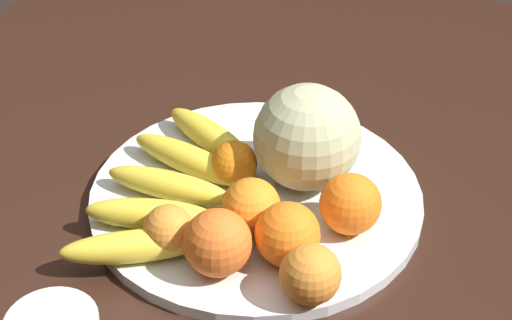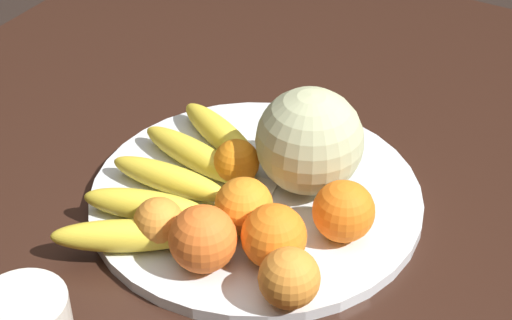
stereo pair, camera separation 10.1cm
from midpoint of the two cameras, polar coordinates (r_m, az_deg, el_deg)
kitchen_table at (r=1.10m, az=-0.53°, el=-6.38°), size 1.41×1.10×0.70m
fruit_bowl at (r=1.05m, az=2.77°, el=-2.60°), size 0.41×0.41×0.02m
melon at (r=1.02m, az=6.43°, el=1.17°), size 0.13×0.13×0.13m
banana_bunch at (r=1.03m, az=-2.71°, el=-1.44°), size 0.33×0.18×0.04m
orange_front_left at (r=0.92m, az=-0.43°, el=-5.41°), size 0.08×0.08×0.08m
orange_front_right at (r=0.93m, az=4.33°, el=-5.23°), size 0.07×0.07×0.07m
orange_mid_center at (r=0.97m, az=2.18°, el=-3.22°), size 0.07×0.07×0.07m
orange_back_left at (r=0.97m, az=8.85°, el=-3.51°), size 0.07×0.07×0.07m
orange_back_right at (r=1.04m, az=1.46°, el=-0.24°), size 0.06×0.06×0.06m
orange_top_small at (r=0.89m, az=5.52°, el=-7.98°), size 0.07×0.07×0.07m
orange_side_extra at (r=0.96m, az=-3.29°, el=-4.36°), size 0.06×0.06×0.06m
produce_tag at (r=1.03m, az=2.53°, el=-2.95°), size 0.10×0.06×0.00m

